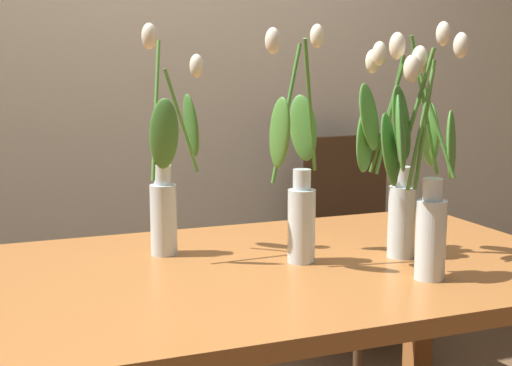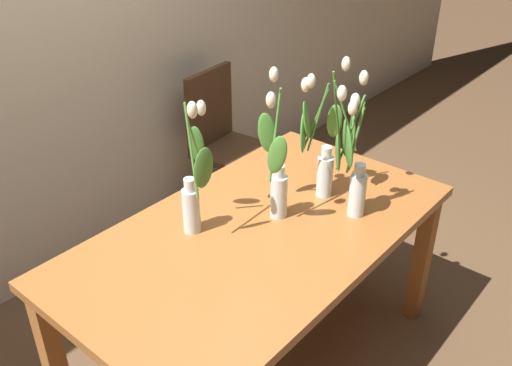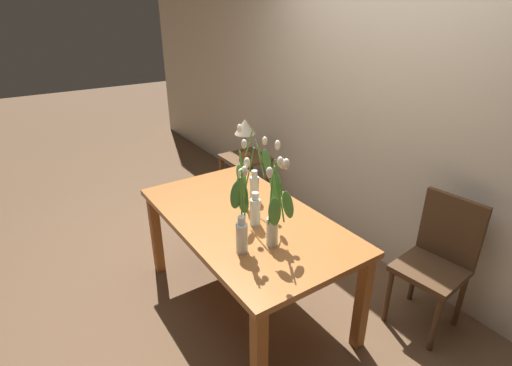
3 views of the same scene
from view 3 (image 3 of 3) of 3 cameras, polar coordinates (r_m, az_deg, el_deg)
The scene contains 11 objects.
ground_plane at distance 3.08m, azimuth -1.42°, elevation -16.95°, with size 18.00×18.00×0.00m, color brown.
room_wall_rear at distance 3.27m, azimuth 18.48°, elevation 11.17°, with size 9.00×0.10×2.70m, color beige.
dining_table at distance 2.69m, azimuth -1.56°, elevation -6.59°, with size 1.60×0.90×0.74m.
tulip_vase_0 at distance 2.48m, azimuth 0.04°, elevation -2.21°, with size 0.21×0.25×0.58m.
tulip_vase_1 at distance 2.22m, azimuth -2.10°, elevation -5.01°, with size 0.16×0.13×0.55m.
tulip_vase_2 at distance 2.24m, azimuth 2.85°, elevation -4.17°, with size 0.24×0.22×0.58m.
tulip_vase_3 at distance 2.77m, azimuth -0.28°, elevation 0.82°, with size 0.18×0.23×0.57m.
dining_chair at distance 2.90m, azimuth 25.04°, elevation -9.65°, with size 0.44×0.44×0.93m.
side_table at distance 4.26m, azimuth -1.56°, elevation 2.44°, with size 0.44×0.44×0.55m.
table_lamp at distance 4.15m, azimuth -1.63°, elevation 8.06°, with size 0.22×0.22×0.40m.
pillar_candle at distance 4.10m, azimuth -1.62°, elevation 3.87°, with size 0.06×0.06×0.07m, color #CC4C23.
Camera 3 is at (1.95, -1.22, 2.05)m, focal length 27.43 mm.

